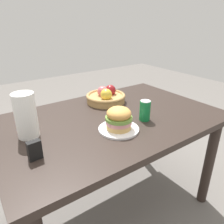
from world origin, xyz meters
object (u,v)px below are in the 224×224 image
Objects in this scene: plate at (119,129)px; soda_can at (145,110)px; fruit_basket at (106,97)px; napkin_holder at (35,150)px; paper_towel_roll at (26,116)px; sandwich at (119,118)px.

soda_can reaches higher than plate.
fruit_basket reaches higher than plate.
napkin_holder is (-0.65, -0.40, 0.00)m from fruit_basket.
paper_towel_roll reaches higher than napkin_holder.
plate is 0.79× the size of fruit_basket.
paper_towel_roll is at bearing -163.63° from fruit_basket.
sandwich is at bearing -27.41° from paper_towel_roll.
paper_towel_roll reaches higher than fruit_basket.
paper_towel_roll reaches higher than soda_can.
plate is 0.47m from napkin_holder.
napkin_holder is at bearing -178.82° from soda_can.
sandwich is at bearing 0.00° from plate.
fruit_basket is (0.19, 0.40, 0.04)m from plate.
sandwich is 0.21m from soda_can.
sandwich is 0.46m from napkin_holder.
soda_can is 0.39m from fruit_basket.
sandwich is at bearing -3.32° from napkin_holder.
fruit_basket is (-0.02, 0.39, -0.02)m from soda_can.
soda_can is 0.67m from paper_towel_roll.
napkin_holder is (-0.67, -0.01, -0.02)m from soda_can.
sandwich reaches higher than plate.
sandwich reaches higher than napkin_holder.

